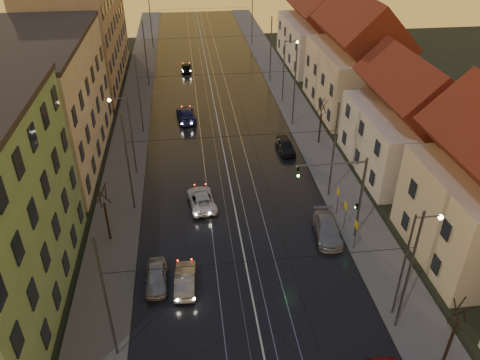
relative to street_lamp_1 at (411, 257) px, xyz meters
name	(u,v)px	position (x,y,z in m)	size (l,w,h in m)	color
road	(218,125)	(-9.10, 30.00, -4.87)	(16.00, 120.00, 0.04)	black
sidewalk_left	(132,129)	(-19.10, 30.00, -4.81)	(4.00, 120.00, 0.15)	#4C4C4C
sidewalk_right	(302,120)	(0.90, 30.00, -4.81)	(4.00, 120.00, 0.15)	#4C4C4C
tram_rail_0	(200,126)	(-11.30, 30.00, -4.83)	(0.06, 120.00, 0.03)	gray
tram_rail_1	(212,125)	(-9.87, 30.00, -4.83)	(0.06, 120.00, 0.03)	gray
tram_rail_2	(225,124)	(-8.33, 30.00, -4.83)	(0.06, 120.00, 0.03)	gray
tram_rail_3	(237,124)	(-6.90, 30.00, -4.83)	(0.06, 120.00, 0.03)	gray
apartment_left_2	(40,104)	(-26.60, 24.00, 1.11)	(10.00, 20.00, 12.00)	tan
apartment_left_3	(80,30)	(-26.60, 48.00, 2.11)	(10.00, 24.00, 14.00)	#8D755B
house_right_2	(408,125)	(7.90, 18.00, -0.24)	(9.18, 12.24, 9.20)	beige
house_right_3	(357,63)	(7.90, 33.00, 0.92)	(9.18, 14.28, 11.50)	beige
house_right_4	(317,31)	(7.90, 51.00, 0.16)	(9.18, 16.32, 10.00)	beige
catenary_pole_l_1	(106,301)	(-17.70, -1.00, -0.39)	(0.16, 0.16, 9.00)	#595B60
catenary_pole_r_1	(408,274)	(-0.50, -1.00, -0.39)	(0.16, 0.16, 9.00)	#595B60
catenary_pole_l_2	(128,164)	(-17.70, 14.00, -0.39)	(0.16, 0.16, 9.00)	#595B60
catenary_pole_r_2	(333,152)	(-0.50, 14.00, -0.39)	(0.16, 0.16, 9.00)	#595B60
catenary_pole_l_3	(139,95)	(-17.70, 29.00, -0.39)	(0.16, 0.16, 9.00)	#595B60
catenary_pole_r_3	(295,88)	(-0.50, 29.00, -0.39)	(0.16, 0.16, 9.00)	#595B60
catenary_pole_l_4	(146,54)	(-17.70, 44.00, -0.39)	(0.16, 0.16, 9.00)	#595B60
catenary_pole_r_4	(271,50)	(-0.50, 44.00, -0.39)	(0.16, 0.16, 9.00)	#595B60
catenary_pole_l_5	(151,22)	(-17.70, 62.00, -0.39)	(0.16, 0.16, 9.00)	#595B60
catenary_pole_r_5	(252,19)	(-0.50, 62.00, -0.39)	(0.16, 0.16, 9.00)	#595B60
street_lamp_1	(411,257)	(0.00, 0.00, 0.00)	(1.75, 0.32, 8.00)	#595B60
street_lamp_2	(127,128)	(-18.21, 20.00, 0.00)	(1.75, 0.32, 8.00)	#595B60
street_lamp_3	(286,65)	(0.00, 36.00, 0.00)	(1.75, 0.32, 8.00)	#595B60
traffic_light_mast	(349,189)	(-1.11, 8.00, -0.29)	(5.30, 0.32, 7.20)	#595B60
bare_tree_0	(106,214)	(-19.30, 10.00, -2.40)	(1.09, 1.09, 5.11)	black
bare_tree_1	(452,336)	(1.10, -4.00, -2.40)	(1.09, 1.09, 5.11)	black
bare_tree_2	(320,123)	(1.30, 24.00, -2.40)	(1.09, 1.09, 5.11)	black
driving_car_1	(185,279)	(-13.55, 4.18, -4.24)	(1.36, 3.90, 1.29)	gray
driving_car_2	(201,199)	(-11.93, 13.88, -4.25)	(2.09, 4.54, 1.26)	silver
driving_car_3	(186,115)	(-12.79, 31.85, -4.16)	(2.03, 5.00, 1.45)	#19204D
driving_car_4	(186,67)	(-12.32, 49.52, -4.25)	(1.49, 3.71, 1.27)	black
parked_left_3	(156,277)	(-15.55, 4.68, -4.25)	(1.49, 3.71, 1.26)	#999A9F
parked_right_1	(327,229)	(-2.27, 8.40, -4.21)	(1.90, 4.67, 1.35)	#96969B
parked_right_2	(285,146)	(-2.66, 22.65, -4.21)	(1.59, 3.95, 1.35)	black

